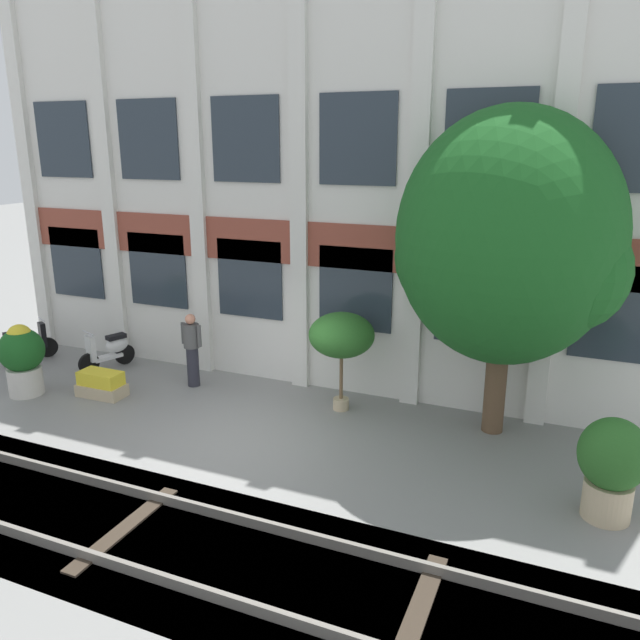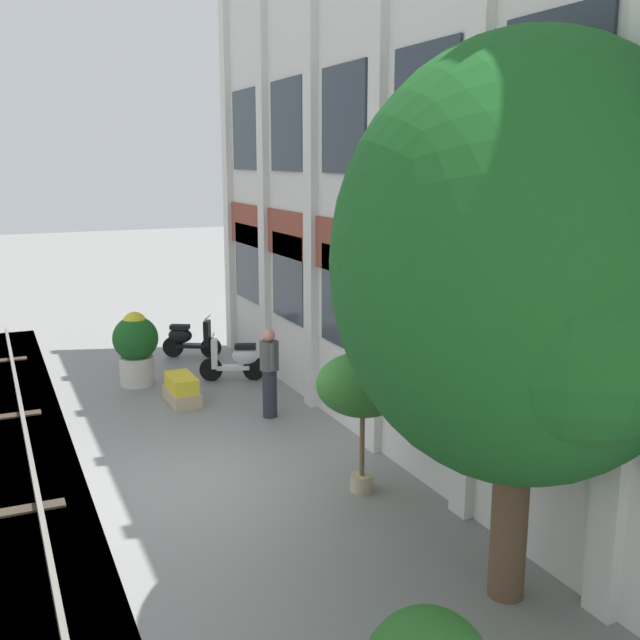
{
  "view_description": "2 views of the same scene",
  "coord_description": "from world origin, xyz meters",
  "views": [
    {
      "loc": [
        5.35,
        -8.75,
        5.11
      ],
      "look_at": [
        0.74,
        2.1,
        1.73
      ],
      "focal_mm": 35.0,
      "sensor_mm": 36.0,
      "label": 1
    },
    {
      "loc": [
        9.87,
        -2.63,
        4.52
      ],
      "look_at": [
        -0.18,
        1.92,
        2.15
      ],
      "focal_mm": 42.0,
      "sensor_mm": 36.0,
      "label": 2
    }
  ],
  "objects": [
    {
      "name": "ground_plane",
      "position": [
        0.0,
        0.0,
        0.0
      ],
      "size": [
        80.0,
        80.0,
        0.0
      ],
      "primitive_type": "plane",
      "color": "gray"
    },
    {
      "name": "apartment_facade",
      "position": [
        -0.0,
        3.05,
        4.42
      ],
      "size": [
        14.91,
        0.64,
        8.91
      ],
      "color": "silver",
      "rests_on": "ground"
    },
    {
      "name": "rail_tracks",
      "position": [
        0.0,
        -2.96,
        -0.13
      ],
      "size": [
        22.55,
        2.8,
        0.43
      ],
      "color": "#5B5449",
      "rests_on": "ground"
    },
    {
      "name": "broadleaf_tree",
      "position": [
        4.17,
        2.12,
        3.44
      ],
      "size": [
        3.96,
        3.77,
        5.72
      ],
      "color": "brown",
      "rests_on": "ground"
    },
    {
      "name": "potted_plant_low_pan",
      "position": [
        1.27,
        1.9,
        1.52
      ],
      "size": [
        1.27,
        1.27,
        1.97
      ],
      "color": "tan",
      "rests_on": "ground"
    },
    {
      "name": "potted_plant_fluted_column",
      "position": [
        6.04,
        -0.08,
        0.84
      ],
      "size": [
        0.94,
        0.94,
        1.5
      ],
      "color": "tan",
      "rests_on": "ground"
    },
    {
      "name": "potted_plant_square_trough",
      "position": [
        -3.56,
        0.58,
        0.25
      ],
      "size": [
        1.02,
        0.53,
        0.53
      ],
      "color": "tan",
      "rests_on": "ground"
    },
    {
      "name": "potted_plant_ribbed_drum",
      "position": [
        -5.08,
        0.04,
        0.84
      ],
      "size": [
        0.91,
        0.91,
        1.52
      ],
      "color": "beige",
      "rests_on": "ground"
    },
    {
      "name": "scooter_near_curb",
      "position": [
        -4.55,
        1.98,
        0.44
      ],
      "size": [
        0.69,
        1.32,
        0.98
      ],
      "rotation": [
        0.0,
        0.0,
        4.36
      ],
      "color": "black",
      "rests_on": "ground"
    },
    {
      "name": "scooter_second_parked",
      "position": [
        -6.77,
        1.56,
        0.44
      ],
      "size": [
        0.8,
        1.25,
        0.98
      ],
      "rotation": [
        0.0,
        0.0,
        1.06
      ],
      "color": "black",
      "rests_on": "ground"
    },
    {
      "name": "resident_by_doorway",
      "position": [
        -2.13,
        1.82,
        0.86
      ],
      "size": [
        0.53,
        0.34,
        1.61
      ],
      "rotation": [
        0.0,
        0.0,
        -1.69
      ],
      "color": "#282833",
      "rests_on": "ground"
    }
  ]
}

